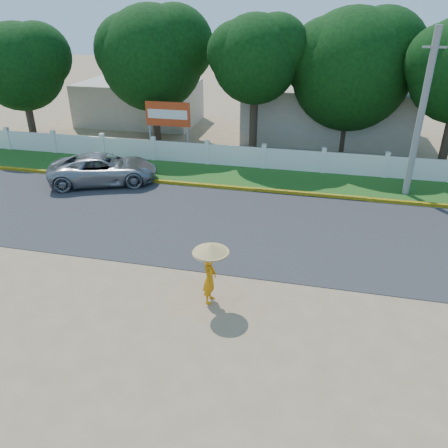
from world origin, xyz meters
name	(u,v)px	position (x,y,z in m)	size (l,w,h in m)	color
ground	(209,293)	(0.00, 0.00, 0.00)	(120.00, 120.00, 0.00)	#9E8460
road	(238,225)	(0.00, 4.50, 0.01)	(60.00, 7.00, 0.02)	#38383A
grass_verge	(259,178)	(0.00, 9.75, 0.01)	(60.00, 3.50, 0.03)	#2D601E
curb	(253,189)	(0.00, 8.05, 0.08)	(40.00, 0.18, 0.16)	yellow
fence	(264,158)	(0.00, 11.20, 0.55)	(40.00, 0.10, 1.10)	silver
building_near	(327,112)	(3.00, 18.00, 1.60)	(10.00, 6.00, 3.20)	#B7AD99
building_far	(140,103)	(-10.00, 19.00, 1.40)	(8.00, 5.00, 2.80)	#B7AD99
utility_pole	(421,117)	(6.73, 9.25, 3.48)	(0.28, 0.28, 6.97)	gray
vehicle	(104,169)	(-7.10, 7.52, 0.69)	(2.29, 4.97, 1.38)	#929599
monk_with_parasol	(210,265)	(0.15, -0.38, 1.22)	(1.03, 1.03, 1.88)	orange
billboard	(168,117)	(-5.49, 12.30, 2.14)	(2.50, 0.13, 2.95)	gray
tree_row	(360,67)	(4.35, 14.24, 4.78)	(40.09, 7.91, 8.62)	#473828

